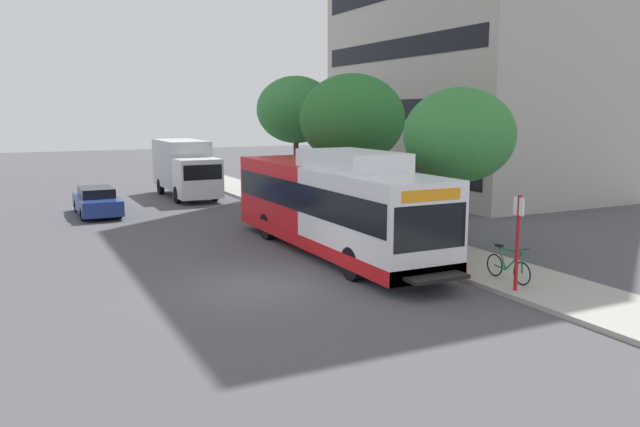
# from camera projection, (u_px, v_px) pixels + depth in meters

# --- Properties ---
(ground_plane) EXTENTS (120.00, 120.00, 0.00)m
(ground_plane) POSITION_uv_depth(u_px,v_px,m) (188.00, 237.00, 24.97)
(ground_plane) COLOR #4C4C51
(sidewalk_curb) EXTENTS (3.00, 56.00, 0.14)m
(sidewalk_curb) POSITION_uv_depth(u_px,v_px,m) (366.00, 229.00, 26.26)
(sidewalk_curb) COLOR #A8A399
(sidewalk_curb) RESTS_ON ground
(transit_bus) EXTENTS (2.58, 12.25, 3.65)m
(transit_bus) POSITION_uv_depth(u_px,v_px,m) (332.00, 205.00, 21.97)
(transit_bus) COLOR white
(transit_bus) RESTS_ON ground
(bus_stop_sign_pole) EXTENTS (0.10, 0.36, 2.60)m
(bus_stop_sign_pole) POSITION_uv_depth(u_px,v_px,m) (518.00, 236.00, 16.83)
(bus_stop_sign_pole) COLOR red
(bus_stop_sign_pole) RESTS_ON sidewalk_curb
(bicycle_parked) EXTENTS (0.52, 1.76, 1.02)m
(bicycle_parked) POSITION_uv_depth(u_px,v_px,m) (508.00, 266.00, 18.01)
(bicycle_parked) COLOR black
(bicycle_parked) RESTS_ON sidewalk_curb
(street_tree_near_stop) EXTENTS (3.81, 3.81, 5.59)m
(street_tree_near_stop) POSITION_uv_depth(u_px,v_px,m) (459.00, 135.00, 21.60)
(street_tree_near_stop) COLOR #4C3823
(street_tree_near_stop) RESTS_ON sidewalk_curb
(street_tree_mid_block) EXTENTS (4.66, 4.66, 6.43)m
(street_tree_mid_block) POSITION_uv_depth(u_px,v_px,m) (352.00, 119.00, 27.97)
(street_tree_mid_block) COLOR #4C3823
(street_tree_mid_block) RESTS_ON sidewalk_curb
(street_tree_far_block) EXTENTS (4.27, 4.27, 6.68)m
(street_tree_far_block) POSITION_uv_depth(u_px,v_px,m) (296.00, 110.00, 34.39)
(street_tree_far_block) COLOR #4C3823
(street_tree_far_block) RESTS_ON sidewalk_curb
(parked_car_far_lane) EXTENTS (1.80, 4.50, 1.33)m
(parked_car_far_lane) POSITION_uv_depth(u_px,v_px,m) (97.00, 201.00, 30.19)
(parked_car_far_lane) COLOR navy
(parked_car_far_lane) RESTS_ON ground
(box_truck_background) EXTENTS (2.32, 7.01, 3.25)m
(box_truck_background) POSITION_uv_depth(u_px,v_px,m) (185.00, 167.00, 36.34)
(box_truck_background) COLOR silver
(box_truck_background) RESTS_ON ground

